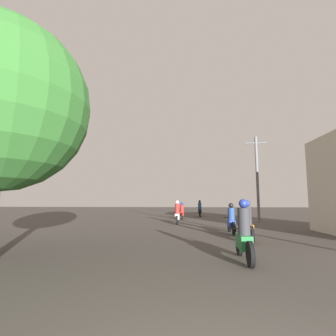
{
  "coord_description": "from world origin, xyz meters",
  "views": [
    {
      "loc": [
        -0.38,
        -1.75,
        1.6
      ],
      "look_at": [
        -1.79,
        16.19,
        3.82
      ],
      "focal_mm": 28.0,
      "sensor_mm": 36.0,
      "label": 1
    }
  ],
  "objects_px": {
    "motorcycle_orange": "(247,225)",
    "utility_pole_far": "(257,177)",
    "motorcycle_blue": "(231,221)",
    "motorcycle_silver": "(177,214)",
    "motorcycle_red": "(182,212)",
    "motorcycle_green": "(244,236)",
    "street_tree": "(0,105)",
    "motorcycle_black": "(200,210)"
  },
  "relations": [
    {
      "from": "motorcycle_green",
      "to": "motorcycle_red",
      "type": "bearing_deg",
      "value": 94.63
    },
    {
      "from": "motorcycle_silver",
      "to": "utility_pole_far",
      "type": "distance_m",
      "value": 6.73
    },
    {
      "from": "motorcycle_green",
      "to": "motorcycle_black",
      "type": "bearing_deg",
      "value": 88.3
    },
    {
      "from": "motorcycle_green",
      "to": "utility_pole_far",
      "type": "bearing_deg",
      "value": 70.94
    },
    {
      "from": "motorcycle_orange",
      "to": "motorcycle_green",
      "type": "bearing_deg",
      "value": -96.29
    },
    {
      "from": "motorcycle_green",
      "to": "motorcycle_blue",
      "type": "xyz_separation_m",
      "value": [
        0.6,
        5.88,
        -0.05
      ]
    },
    {
      "from": "motorcycle_green",
      "to": "street_tree",
      "type": "xyz_separation_m",
      "value": [
        -6.77,
        -0.56,
        3.64
      ]
    },
    {
      "from": "motorcycle_red",
      "to": "utility_pole_far",
      "type": "height_order",
      "value": "utility_pole_far"
    },
    {
      "from": "motorcycle_blue",
      "to": "utility_pole_far",
      "type": "relative_size",
      "value": 0.31
    },
    {
      "from": "motorcycle_silver",
      "to": "motorcycle_black",
      "type": "relative_size",
      "value": 0.99
    },
    {
      "from": "motorcycle_orange",
      "to": "motorcycle_silver",
      "type": "distance_m",
      "value": 8.17
    },
    {
      "from": "motorcycle_blue",
      "to": "street_tree",
      "type": "distance_m",
      "value": 10.46
    },
    {
      "from": "motorcycle_green",
      "to": "motorcycle_blue",
      "type": "bearing_deg",
      "value": 81.29
    },
    {
      "from": "motorcycle_orange",
      "to": "motorcycle_red",
      "type": "relative_size",
      "value": 0.99
    },
    {
      "from": "motorcycle_red",
      "to": "motorcycle_black",
      "type": "distance_m",
      "value": 3.73
    },
    {
      "from": "motorcycle_silver",
      "to": "street_tree",
      "type": "relative_size",
      "value": 0.29
    },
    {
      "from": "motorcycle_green",
      "to": "motorcycle_silver",
      "type": "relative_size",
      "value": 1.05
    },
    {
      "from": "motorcycle_black",
      "to": "utility_pole_far",
      "type": "relative_size",
      "value": 0.31
    },
    {
      "from": "motorcycle_red",
      "to": "utility_pole_far",
      "type": "bearing_deg",
      "value": -16.94
    },
    {
      "from": "motorcycle_silver",
      "to": "motorcycle_black",
      "type": "height_order",
      "value": "motorcycle_black"
    },
    {
      "from": "utility_pole_far",
      "to": "motorcycle_orange",
      "type": "bearing_deg",
      "value": -107.07
    },
    {
      "from": "motorcycle_green",
      "to": "street_tree",
      "type": "height_order",
      "value": "street_tree"
    },
    {
      "from": "motorcycle_black",
      "to": "street_tree",
      "type": "bearing_deg",
      "value": -105.5
    },
    {
      "from": "utility_pole_far",
      "to": "motorcycle_green",
      "type": "bearing_deg",
      "value": -106.16
    },
    {
      "from": "motorcycle_green",
      "to": "motorcycle_blue",
      "type": "relative_size",
      "value": 1.02
    },
    {
      "from": "motorcycle_black",
      "to": "motorcycle_blue",
      "type": "bearing_deg",
      "value": -82.85
    },
    {
      "from": "motorcycle_orange",
      "to": "motorcycle_black",
      "type": "bearing_deg",
      "value": 102.01
    },
    {
      "from": "motorcycle_orange",
      "to": "motorcycle_blue",
      "type": "xyz_separation_m",
      "value": [
        -0.25,
        2.41,
        -0.04
      ]
    },
    {
      "from": "motorcycle_red",
      "to": "street_tree",
      "type": "xyz_separation_m",
      "value": [
        -4.73,
        -15.98,
        3.71
      ]
    },
    {
      "from": "utility_pole_far",
      "to": "street_tree",
      "type": "distance_m",
      "value": 16.89
    },
    {
      "from": "motorcycle_orange",
      "to": "utility_pole_far",
      "type": "height_order",
      "value": "utility_pole_far"
    },
    {
      "from": "utility_pole_far",
      "to": "motorcycle_red",
      "type": "bearing_deg",
      "value": 154.36
    },
    {
      "from": "motorcycle_green",
      "to": "motorcycle_red",
      "type": "height_order",
      "value": "motorcycle_green"
    },
    {
      "from": "street_tree",
      "to": "utility_pole_far",
      "type": "bearing_deg",
      "value": 51.73
    },
    {
      "from": "motorcycle_green",
      "to": "motorcycle_silver",
      "type": "bearing_deg",
      "value": 98.66
    },
    {
      "from": "motorcycle_black",
      "to": "utility_pole_far",
      "type": "xyz_separation_m",
      "value": [
        4.06,
        -6.09,
        2.72
      ]
    },
    {
      "from": "motorcycle_green",
      "to": "utility_pole_far",
      "type": "relative_size",
      "value": 0.32
    },
    {
      "from": "motorcycle_orange",
      "to": "utility_pole_far",
      "type": "bearing_deg",
      "value": 80.32
    },
    {
      "from": "motorcycle_blue",
      "to": "street_tree",
      "type": "xyz_separation_m",
      "value": [
        -7.37,
        -6.44,
        3.69
      ]
    },
    {
      "from": "motorcycle_orange",
      "to": "street_tree",
      "type": "bearing_deg",
      "value": -144.73
    },
    {
      "from": "motorcycle_green",
      "to": "street_tree",
      "type": "distance_m",
      "value": 7.71
    },
    {
      "from": "motorcycle_silver",
      "to": "motorcycle_red",
      "type": "xyz_separation_m",
      "value": [
        0.22,
        4.39,
        -0.05
      ]
    }
  ]
}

